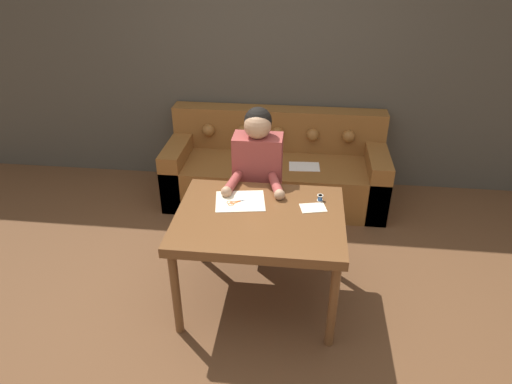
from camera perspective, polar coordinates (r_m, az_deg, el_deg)
ground_plane at (r=3.55m, az=-1.96°, el=-13.50°), size 16.00×16.00×0.00m
wall_back at (r=4.72m, az=1.39°, el=16.02°), size 8.00×0.06×2.60m
dining_table at (r=3.16m, az=0.45°, el=-4.08°), size 1.15×0.91×0.75m
couch at (r=4.67m, az=2.48°, el=2.81°), size 2.17×0.85×0.87m
person at (r=3.69m, az=0.21°, el=1.11°), size 0.47×0.57×1.29m
pattern_paper_main at (r=3.27m, az=-1.99°, el=-1.14°), size 0.39×0.34×0.00m
pattern_paper_offcut at (r=3.22m, az=7.15°, el=-1.97°), size 0.20×0.16×0.00m
scissors at (r=3.26m, az=-2.35°, el=-1.25°), size 0.22×0.17×0.01m
thread_spool at (r=3.30m, az=8.01°, el=-0.73°), size 0.04×0.04×0.05m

